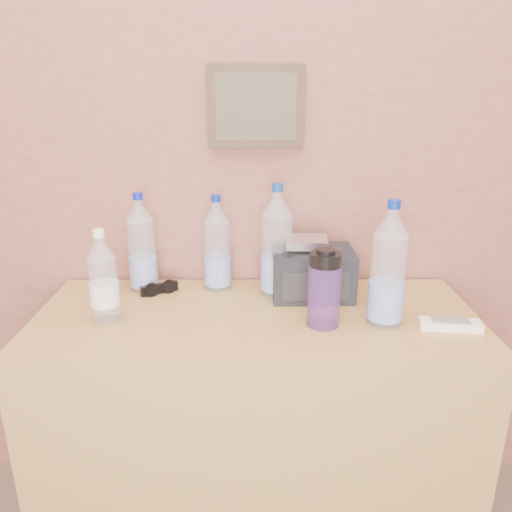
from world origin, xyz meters
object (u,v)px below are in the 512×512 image
at_px(toiletry_bag, 313,270).
at_px(pet_large_b, 142,248).
at_px(pet_large_c, 277,247).
at_px(sunglasses, 159,289).
at_px(ac_remote, 450,325).
at_px(foil_packet, 307,242).
at_px(pet_small, 104,282).
at_px(pet_large_a, 217,248).
at_px(nalgene_bottle, 324,288).
at_px(dresser, 256,427).
at_px(pet_large_d, 388,271).

bearing_deg(toiletry_bag, pet_large_b, 173.81).
relative_size(pet_large_c, sunglasses, 2.89).
distance_m(ac_remote, foil_packet, 0.48).
bearing_deg(ac_remote, pet_large_b, 169.64).
height_order(pet_small, ac_remote, pet_small).
height_order(sunglasses, ac_remote, sunglasses).
distance_m(pet_large_c, ac_remote, 0.56).
distance_m(pet_small, toiletry_bag, 0.64).
relative_size(pet_large_a, pet_large_b, 0.97).
bearing_deg(nalgene_bottle, pet_small, 177.37).
bearing_deg(toiletry_bag, dresser, -143.10).
relative_size(pet_large_b, pet_small, 1.19).
relative_size(pet_large_c, toiletry_bag, 1.42).
height_order(sunglasses, toiletry_bag, toiletry_bag).
bearing_deg(pet_large_c, nalgene_bottle, -61.42).
xyz_separation_m(sunglasses, toiletry_bag, (0.50, -0.01, 0.07)).
bearing_deg(pet_large_b, toiletry_bag, -5.48).
bearing_deg(pet_small, toiletry_bag, 16.77).
bearing_deg(dresser, toiletry_bag, 37.62).
distance_m(pet_large_b, ac_remote, 0.97).
distance_m(pet_large_a, pet_large_b, 0.25).
bearing_deg(sunglasses, pet_large_d, -46.21).
distance_m(pet_large_d, foil_packet, 0.27).
height_order(pet_small, foil_packet, pet_small).
bearing_deg(dresser, ac_remote, -10.32).
xyz_separation_m(pet_large_b, toiletry_bag, (0.55, -0.05, -0.06)).
relative_size(pet_large_a, foil_packet, 2.48).
relative_size(dresser, toiletry_bag, 5.14).
height_order(ac_remote, toiletry_bag, toiletry_bag).
bearing_deg(dresser, foil_packet, 36.46).
height_order(ac_remote, foil_packet, foil_packet).
bearing_deg(pet_large_a, pet_large_c, -14.45).
relative_size(pet_large_d, ac_remote, 2.13).
relative_size(nalgene_bottle, foil_packet, 1.77).
distance_m(pet_large_a, sunglasses, 0.23).
distance_m(dresser, pet_large_d, 0.68).
xyz_separation_m(pet_large_a, ac_remote, (0.67, -0.30, -0.13)).
relative_size(dresser, nalgene_bottle, 5.82).
bearing_deg(toiletry_bag, sunglasses, 177.75).
distance_m(pet_large_a, nalgene_bottle, 0.42).
height_order(pet_large_b, pet_small, pet_large_b).
bearing_deg(toiletry_bag, ac_remote, -34.13).
xyz_separation_m(nalgene_bottle, ac_remote, (0.35, -0.03, -0.10)).
bearing_deg(nalgene_bottle, pet_large_d, 4.39).
bearing_deg(pet_large_b, pet_large_d, -18.88).
height_order(pet_large_c, pet_small, pet_large_c).
xyz_separation_m(pet_large_a, pet_large_b, (-0.24, -0.01, 0.00)).
height_order(pet_large_c, toiletry_bag, pet_large_c).
bearing_deg(foil_packet, dresser, -143.54).
height_order(pet_large_d, foil_packet, pet_large_d).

